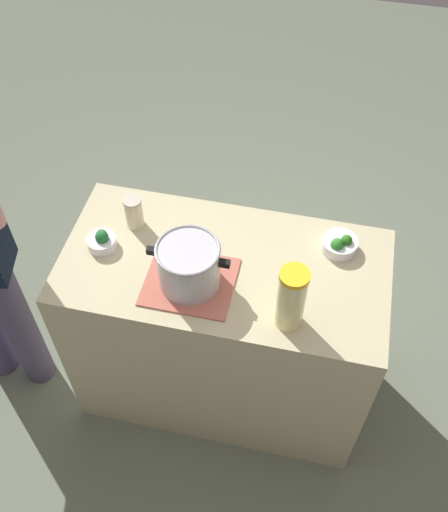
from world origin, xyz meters
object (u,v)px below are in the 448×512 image
at_px(lemonade_pitcher, 291,298).
at_px(mason_jar, 134,212).
at_px(cooking_pot, 189,265).
at_px(broccoli_bowl_center, 102,241).
at_px(broccoli_bowl_front, 340,244).

xyz_separation_m(lemonade_pitcher, mason_jar, (0.66, -0.32, -0.07)).
height_order(cooking_pot, broccoli_bowl_center, cooking_pot).
xyz_separation_m(cooking_pot, mason_jar, (0.28, -0.23, -0.03)).
distance_m(cooking_pot, mason_jar, 0.37).
height_order(cooking_pot, broccoli_bowl_front, cooking_pot).
bearing_deg(lemonade_pitcher, cooking_pot, -13.13).
xyz_separation_m(cooking_pot, broccoli_bowl_center, (0.37, -0.10, -0.07)).
bearing_deg(mason_jar, broccoli_bowl_front, -176.86).
bearing_deg(cooking_pot, lemonade_pitcher, 166.87).
height_order(mason_jar, broccoli_bowl_center, mason_jar).
relative_size(cooking_pot, lemonade_pitcher, 1.12).
relative_size(lemonade_pitcher, broccoli_bowl_center, 2.39).
bearing_deg(cooking_pot, broccoli_bowl_center, -14.46).
relative_size(cooking_pot, broccoli_bowl_front, 2.19).
relative_size(lemonade_pitcher, mason_jar, 1.93).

